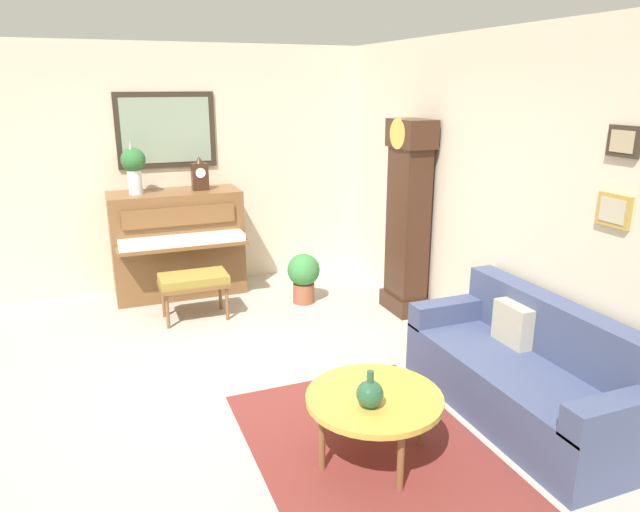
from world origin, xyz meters
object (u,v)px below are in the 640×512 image
object	(u,v)px
piano_bench	(194,281)
couch	(527,374)
piano	(178,243)
coffee_table	(374,400)
mantel_clock	(200,175)
flower_vase	(134,165)
grandfather_clock	(408,223)
green_jug	(370,394)
potted_plant	(304,275)

from	to	relation	value
piano_bench	couch	world-z (taller)	couch
piano	coffee_table	bearing A→B (deg)	10.71
piano_bench	mantel_clock	size ratio (longest dim) A/B	1.84
coffee_table	flower_vase	distance (m)	3.95
piano_bench	mantel_clock	world-z (taller)	mantel_clock
piano_bench	grandfather_clock	size ratio (longest dim) A/B	0.34
coffee_table	green_jug	world-z (taller)	green_jug
couch	green_jug	size ratio (longest dim) A/B	7.92
piano	couch	distance (m)	4.08
coffee_table	potted_plant	bearing A→B (deg)	169.02
couch	flower_vase	xyz separation A→B (m)	(-3.56, -2.38, 1.20)
coffee_table	flower_vase	size ratio (longest dim) A/B	1.52
piano	flower_vase	size ratio (longest dim) A/B	2.48
grandfather_clock	mantel_clock	world-z (taller)	grandfather_clock
piano_bench	couch	xyz separation A→B (m)	(2.73, 1.95, -0.09)
piano	flower_vase	world-z (taller)	flower_vase
piano	coffee_table	world-z (taller)	piano
piano_bench	flower_vase	bearing A→B (deg)	-152.71
piano	flower_vase	bearing A→B (deg)	-89.77
piano	mantel_clock	size ratio (longest dim) A/B	3.79
piano_bench	coffee_table	size ratio (longest dim) A/B	0.80
flower_vase	grandfather_clock	bearing A→B (deg)	61.00
mantel_clock	green_jug	bearing A→B (deg)	4.66
grandfather_clock	couch	distance (m)	2.24
mantel_clock	piano	bearing A→B (deg)	-90.41
piano	couch	world-z (taller)	piano
coffee_table	potted_plant	distance (m)	2.88
mantel_clock	flower_vase	xyz separation A→B (m)	(-0.00, -0.70, 0.14)
mantel_clock	green_jug	xyz separation A→B (m)	(3.74, 0.30, -0.84)
flower_vase	couch	bearing A→B (deg)	33.73
green_jug	potted_plant	xyz separation A→B (m)	(-2.93, 0.63, -0.21)
green_jug	couch	bearing A→B (deg)	97.35
flower_vase	green_jug	distance (m)	3.99
piano_bench	potted_plant	world-z (taller)	potted_plant
piano_bench	grandfather_clock	bearing A→B (deg)	74.57
mantel_clock	flower_vase	world-z (taller)	flower_vase
piano_bench	green_jug	bearing A→B (deg)	11.23
green_jug	potted_plant	size ratio (longest dim) A/B	0.43
green_jug	potted_plant	distance (m)	3.01
green_jug	flower_vase	bearing A→B (deg)	-164.93
piano	flower_vase	xyz separation A→B (m)	(0.00, -0.41, 0.91)
couch	mantel_clock	distance (m)	4.07
piano_bench	green_jug	world-z (taller)	green_jug
piano_bench	couch	distance (m)	3.35
grandfather_clock	coffee_table	bearing A→B (deg)	-33.83
coffee_table	mantel_clock	distance (m)	3.77
coffee_table	potted_plant	world-z (taller)	potted_plant
grandfather_clock	green_jug	xyz separation A→B (m)	(2.31, -1.56, -0.43)
coffee_table	flower_vase	xyz separation A→B (m)	(-3.63, -1.09, 1.10)
piano	potted_plant	xyz separation A→B (m)	(0.81, 1.23, -0.29)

